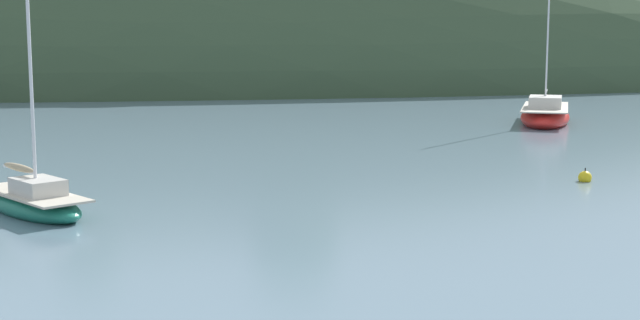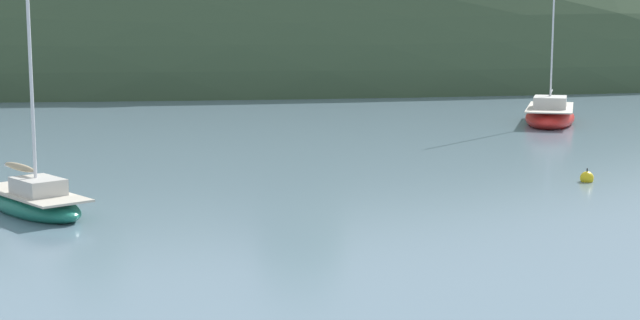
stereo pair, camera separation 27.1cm
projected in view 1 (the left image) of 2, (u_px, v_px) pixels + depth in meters
sailboat_white_near at (545, 115)px, 47.56m from camera, size 4.82×7.65×9.74m
sailboat_yellow_far at (33, 202)px, 24.76m from camera, size 4.04×4.59×6.18m
mooring_buoy_inner at (585, 178)px, 29.88m from camera, size 0.44×0.44×0.54m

